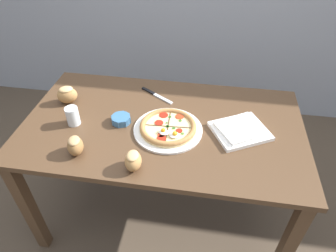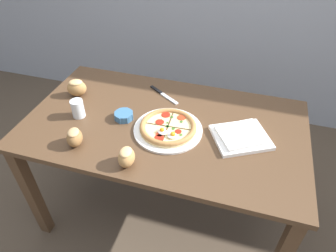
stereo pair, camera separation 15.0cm
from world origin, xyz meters
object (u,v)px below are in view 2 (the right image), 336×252
(ramekin_bowl, at_px, (124,115))
(bread_piece_near, at_px, (77,88))
(napkin_folded, at_px, (241,136))
(bread_piece_mid, at_px, (126,157))
(water_glass, at_px, (78,109))
(knife_main, at_px, (163,95))
(bread_piece_far, at_px, (75,137))
(dining_table, at_px, (164,137))
(pizza, at_px, (168,128))

(ramekin_bowl, relative_size, bread_piece_near, 0.79)
(bread_piece_near, bearing_deg, napkin_folded, -6.65)
(bread_piece_mid, xyz_separation_m, water_glass, (-0.38, 0.25, -0.00))
(bread_piece_mid, height_order, knife_main, bread_piece_mid)
(ramekin_bowl, relative_size, knife_main, 0.50)
(ramekin_bowl, distance_m, bread_piece_far, 0.29)
(bread_piece_near, bearing_deg, water_glass, -58.72)
(dining_table, height_order, bread_piece_far, bread_piece_far)
(bread_piece_far, bearing_deg, water_glass, 115.59)
(dining_table, bearing_deg, bread_piece_far, -142.36)
(bread_piece_mid, bearing_deg, water_glass, 146.71)
(ramekin_bowl, bearing_deg, bread_piece_far, -119.84)
(napkin_folded, bearing_deg, water_glass, -175.73)
(bread_piece_mid, xyz_separation_m, bread_piece_far, (-0.29, 0.05, -0.00))
(pizza, distance_m, bread_piece_far, 0.45)
(pizza, height_order, ramekin_bowl, pizza)
(dining_table, distance_m, bread_piece_near, 0.59)
(dining_table, bearing_deg, bread_piece_mid, -102.59)
(bread_piece_mid, relative_size, bread_piece_far, 0.90)
(bread_piece_far, xyz_separation_m, knife_main, (0.28, 0.52, -0.04))
(dining_table, relative_size, napkin_folded, 4.38)
(ramekin_bowl, xyz_separation_m, knife_main, (0.13, 0.27, -0.02))
(dining_table, relative_size, bread_piece_mid, 13.84)
(pizza, bearing_deg, bread_piece_near, 165.47)
(bread_piece_far, xyz_separation_m, water_glass, (-0.10, 0.20, -0.00))
(ramekin_bowl, relative_size, bread_piece_mid, 0.99)
(bread_piece_near, distance_m, knife_main, 0.50)
(dining_table, distance_m, bread_piece_mid, 0.36)
(bread_piece_far, relative_size, knife_main, 0.56)
(pizza, bearing_deg, napkin_folded, 6.90)
(napkin_folded, height_order, knife_main, napkin_folded)
(pizza, xyz_separation_m, knife_main, (-0.12, 0.30, -0.02))
(pizza, relative_size, bread_piece_mid, 3.32)
(dining_table, bearing_deg, water_glass, -170.66)
(knife_main, bearing_deg, ramekin_bowl, -83.74)
(knife_main, bearing_deg, pizza, -35.61)
(ramekin_bowl, height_order, napkin_folded, ramekin_bowl)
(pizza, bearing_deg, water_glass, -177.67)
(pizza, distance_m, bread_piece_near, 0.62)
(dining_table, xyz_separation_m, ramekin_bowl, (-0.22, -0.03, 0.12))
(napkin_folded, xyz_separation_m, knife_main, (-0.48, 0.25, -0.01))
(pizza, bearing_deg, dining_table, 124.29)
(dining_table, height_order, bread_piece_near, bread_piece_near)
(pizza, distance_m, knife_main, 0.32)
(ramekin_bowl, xyz_separation_m, bread_piece_near, (-0.35, 0.13, 0.03))
(dining_table, relative_size, bread_piece_near, 11.05)
(bread_piece_near, height_order, bread_piece_far, bread_piece_near)
(dining_table, bearing_deg, napkin_folded, -1.63)
(ramekin_bowl, bearing_deg, bread_piece_mid, -64.49)
(napkin_folded, bearing_deg, ramekin_bowl, -178.53)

